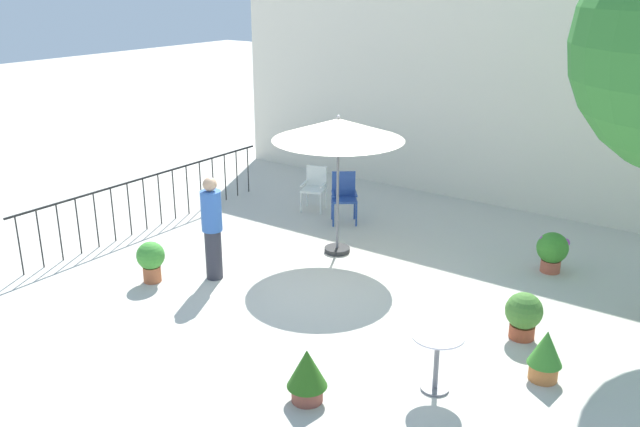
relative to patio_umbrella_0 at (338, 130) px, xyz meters
The scene contains 13 objects.
ground_plane 2.39m from the patio_umbrella_0, 69.46° to the right, with size 60.00×60.00×0.00m, color beige.
villa_facade 4.15m from the patio_umbrella_0, 84.84° to the left, with size 11.32×0.30×4.47m, color silver.
terrace_railing 3.96m from the patio_umbrella_0, 164.30° to the right, with size 0.03×5.80×1.01m.
patio_umbrella_0 is the anchor object (origin of this frame).
cafe_table_0 4.57m from the patio_umbrella_0, 40.38° to the right, with size 0.60×0.60×0.72m.
patio_chair_0 2.22m from the patio_umbrella_0, 119.61° to the left, with size 0.64×0.64×0.98m.
patio_chair_1 2.84m from the patio_umbrella_0, 135.57° to the left, with size 0.57×0.58×0.88m.
potted_plant_0 4.18m from the patio_umbrella_0, 15.56° to the right, with size 0.49×0.49×0.64m.
potted_plant_1 4.91m from the patio_umbrella_0, 23.52° to the right, with size 0.41×0.41×0.64m.
potted_plant_2 4.73m from the patio_umbrella_0, 60.20° to the right, with size 0.46×0.46×0.65m.
potted_plant_3 3.94m from the patio_umbrella_0, 22.11° to the left, with size 0.50×0.50×0.66m.
potted_plant_4 3.62m from the patio_umbrella_0, 122.10° to the right, with size 0.44×0.44×0.66m.
standing_person 2.58m from the patio_umbrella_0, 116.00° to the right, with size 0.36×0.36×1.66m.
Camera 1 is at (5.71, -8.01, 4.53)m, focal length 38.04 mm.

